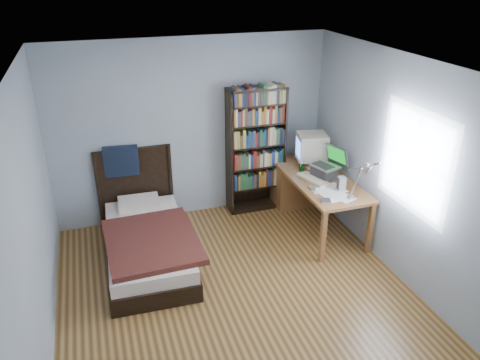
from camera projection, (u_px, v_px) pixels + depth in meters
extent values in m
plane|color=#503417|center=(239.00, 299.00, 5.11)|extent=(4.20, 4.20, 0.00)
plane|color=white|center=(239.00, 69.00, 4.05)|extent=(4.20, 4.20, 0.00)
cube|color=#9EADB9|center=(192.00, 130.00, 6.38)|extent=(3.80, 0.04, 2.50)
cube|color=#9EADB9|center=(348.00, 351.00, 2.77)|extent=(3.80, 0.04, 2.50)
cube|color=#9EADB9|center=(31.00, 229.00, 4.04)|extent=(0.04, 4.20, 2.50)
cube|color=#9EADB9|center=(404.00, 173.00, 5.11)|extent=(0.04, 4.20, 2.50)
cube|color=white|center=(415.00, 161.00, 4.89)|extent=(0.01, 1.14, 1.14)
cube|color=white|center=(414.00, 161.00, 4.89)|extent=(0.01, 1.00, 1.00)
cube|color=brown|center=(319.00, 178.00, 6.25)|extent=(0.75, 1.74, 0.04)
cube|color=brown|center=(323.00, 237.00, 5.61)|extent=(0.06, 0.06, 0.69)
cube|color=brown|center=(370.00, 228.00, 5.79)|extent=(0.06, 0.06, 0.69)
cube|color=brown|center=(273.00, 181.00, 7.02)|extent=(0.06, 0.06, 0.69)
cube|color=brown|center=(312.00, 176.00, 7.20)|extent=(0.06, 0.06, 0.69)
cube|color=brown|center=(297.00, 183.00, 6.96)|extent=(0.69, 0.40, 0.68)
cube|color=beige|center=(309.00, 164.00, 6.62)|extent=(0.29, 0.26, 0.03)
cylinder|color=beige|center=(309.00, 161.00, 6.60)|extent=(0.10, 0.10, 0.06)
cube|color=beige|center=(312.00, 147.00, 6.52)|extent=(0.46, 0.44, 0.37)
cube|color=beige|center=(299.00, 148.00, 6.46)|extent=(0.11, 0.38, 0.39)
cube|color=#4680FE|center=(298.00, 148.00, 6.46)|extent=(0.07, 0.29, 0.25)
cube|color=#2D2D30|center=(324.00, 172.00, 6.19)|extent=(0.32, 0.34, 0.16)
cube|color=#ADADB2|center=(324.00, 166.00, 6.15)|extent=(0.37, 0.43, 0.02)
cube|color=#2D2D30|center=(323.00, 165.00, 6.14)|extent=(0.26, 0.32, 0.00)
cube|color=#ADADB2|center=(337.00, 155.00, 6.14)|extent=(0.19, 0.37, 0.26)
cube|color=#0CBF26|center=(336.00, 155.00, 6.14)|extent=(0.15, 0.30, 0.20)
cube|color=#99999E|center=(351.00, 197.00, 5.66)|extent=(0.07, 0.06, 0.04)
cylinder|color=#99999E|center=(356.00, 182.00, 5.50)|extent=(0.02, 0.16, 0.43)
cylinder|color=#99999E|center=(364.00, 167.00, 5.14)|extent=(0.18, 0.36, 0.22)
cone|color=#99999E|center=(366.00, 170.00, 4.95)|extent=(0.13, 0.13, 0.11)
cube|color=beige|center=(313.00, 179.00, 6.14)|extent=(0.30, 0.51, 0.05)
cube|color=gray|center=(342.00, 183.00, 5.86)|extent=(0.10, 0.10, 0.18)
cylinder|color=#083C09|center=(302.00, 167.00, 6.40)|extent=(0.06, 0.06, 0.12)
ellipsoid|color=silver|center=(309.00, 168.00, 6.47)|extent=(0.07, 0.12, 0.04)
cube|color=#ADADB2|center=(312.00, 188.00, 5.91)|extent=(0.06, 0.11, 0.02)
cube|color=gray|center=(316.00, 194.00, 5.77)|extent=(0.06, 0.09, 0.02)
cube|color=gray|center=(326.00, 201.00, 5.60)|extent=(0.14, 0.14, 0.02)
cube|color=black|center=(229.00, 154.00, 6.53)|extent=(0.03, 0.30, 1.81)
cube|color=black|center=(281.00, 147.00, 6.75)|extent=(0.03, 0.30, 1.81)
cube|color=black|center=(257.00, 88.00, 6.26)|extent=(0.82, 0.30, 0.03)
cube|color=black|center=(255.00, 205.00, 7.01)|extent=(0.82, 0.30, 0.06)
cube|color=black|center=(253.00, 147.00, 6.76)|extent=(0.82, 0.02, 1.81)
cube|color=olive|center=(256.00, 149.00, 6.61)|extent=(0.74, 0.22, 1.61)
cube|color=black|center=(148.00, 252.00, 5.73)|extent=(1.04, 1.97, 0.22)
cube|color=beige|center=(147.00, 239.00, 5.65)|extent=(1.00, 1.91, 0.16)
cube|color=maroon|center=(152.00, 241.00, 5.41)|extent=(1.06, 1.29, 0.07)
cube|color=beige|center=(139.00, 203.00, 6.21)|extent=(0.54, 0.36, 0.12)
cube|color=black|center=(135.00, 186.00, 6.41)|extent=(1.03, 0.05, 1.10)
cylinder|color=black|center=(99.00, 191.00, 6.26)|extent=(0.06, 0.06, 1.10)
cylinder|color=black|center=(171.00, 182.00, 6.53)|extent=(0.06, 0.06, 1.10)
cube|color=black|center=(121.00, 161.00, 6.18)|extent=(0.46, 0.20, 0.43)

